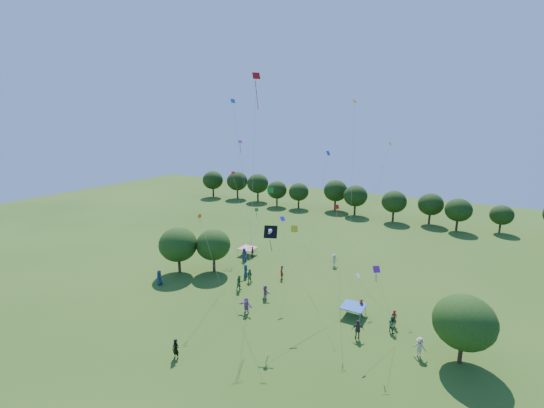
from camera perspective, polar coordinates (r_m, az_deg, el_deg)
The scene contains 39 objects.
ground at distance 31.20m, azimuth -14.31°, elevation -25.52°, with size 160.00×160.00×0.00m, color #3B5D1B.
near_tree_west at distance 48.11m, azimuth -14.51°, elevation -6.17°, with size 4.86×4.86×5.99m.
near_tree_north at distance 47.59m, azimuth -9.19°, elevation -6.32°, with size 4.41×4.41×5.64m.
near_tree_east at distance 33.84m, azimuth 27.95°, elevation -16.06°, with size 4.79×4.79×5.82m.
treeline at distance 76.51m, azimuth 14.45°, elevation 1.13°, with size 88.01×8.77×6.77m.
tent_red_stripe at distance 53.55m, azimuth -3.86°, elevation -6.93°, with size 2.20×2.20×1.10m.
tent_blue at distance 38.72m, azimuth 12.64°, elevation -15.39°, with size 2.20×2.20×1.10m.
man_in_black at distance 33.15m, azimuth -14.86°, elevation -21.14°, with size 0.65×0.42×1.74m, color black.
crowd_person_0 at distance 51.48m, azimuth -4.36°, elevation -7.91°, with size 0.90×0.49×1.83m, color navy.
crowd_person_1 at distance 38.10m, azimuth 18.58°, elevation -16.64°, with size 0.62×0.40×1.66m, color maroon.
crowd_person_2 at distance 43.11m, azimuth -5.10°, elevation -12.23°, with size 0.90×0.49×1.83m, color #32652B.
crowd_person_3 at distance 50.25m, azimuth 9.72°, elevation -8.68°, with size 1.11×0.50×1.70m, color #B1A88E.
crowd_person_4 at distance 52.90m, azimuth -3.08°, elevation -7.49°, with size 0.89×0.40×1.52m, color #483E3A.
crowd_person_5 at distance 41.18m, azimuth -1.04°, elevation -13.62°, with size 1.49×0.53×1.59m, color #9E5C83.
crowd_person_6 at distance 46.48m, azimuth -4.16°, elevation -10.40°, with size 0.81×0.44×1.64m, color navy.
crowd_person_7 at distance 45.87m, azimuth 1.52°, elevation -10.64°, with size 0.64×0.41×1.72m, color maroon.
crowd_person_8 at distance 37.18m, azimuth 18.30°, elevation -17.44°, with size 0.80×0.43×1.62m, color #275B3C.
crowd_person_9 at distance 34.66m, azimuth 22.15°, elevation -20.07°, with size 1.13×0.51×1.74m, color #B3A58F.
crowd_person_10 at distance 35.35m, azimuth 13.32°, elevation -18.62°, with size 1.07×0.49×1.83m, color #3D3331.
crowd_person_11 at distance 38.47m, azimuth -4.08°, elevation -15.58°, with size 1.62×0.58×1.73m, color #9E5D9F.
crowd_person_12 at distance 46.31m, azimuth -17.25°, elevation -10.98°, with size 0.88×0.48×1.78m, color #1A2D4E.
crowd_person_13 at distance 39.28m, azimuth 13.79°, elevation -15.38°, with size 0.61×0.39×1.64m, color maroon.
crowd_person_14 at distance 45.21m, azimuth -3.54°, elevation -11.11°, with size 0.79×0.43×1.61m, color #285323.
pirate_kite at distance 33.41m, azimuth -0.15°, elevation -4.54°, with size 5.01×2.48×8.47m.
red_high_kite at distance 40.11m, azimuth -2.65°, elevation 14.18°, with size 1.82×4.56×22.93m.
small_kite_0 at distance 35.11m, azimuth 10.21°, elevation -3.93°, with size 0.80×0.81×10.24m.
small_kite_1 at distance 38.24m, azimuth -10.53°, elevation -4.54°, with size 0.40×3.15×8.74m.
small_kite_2 at distance 36.03m, azimuth 4.44°, elevation -5.40°, with size 4.89×2.19×7.85m.
small_kite_3 at distance 56.63m, azimuth -2.51°, elevation -1.63°, with size 2.09×4.49×4.54m.
small_kite_4 at distance 40.41m, azimuth 7.89°, elevation 3.03°, with size 2.86×0.94×14.76m.
small_kite_5 at distance 55.39m, azimuth -4.70°, elevation 6.65°, with size 4.45×3.85×15.00m.
small_kite_6 at distance 32.97m, azimuth 14.38°, elevation -12.38°, with size 3.07×2.11×5.20m.
small_kite_7 at distance 51.41m, azimuth -5.45°, elevation 10.48°, with size 2.42×1.18×20.80m.
small_kite_8 at distance 53.58m, azimuth -5.62°, elevation 2.63°, with size 3.55×0.90×10.65m.
small_kite_9 at distance 47.36m, azimuth 12.59°, elevation 8.56°, with size 1.98×4.77×20.49m.
small_kite_10 at distance 44.66m, azimuth 16.38°, elevation 3.54°, with size 3.58×1.59×15.51m.
small_kite_11 at distance 34.81m, azimuth -1.66°, elevation -1.66°, with size 5.83×1.64×11.92m.
small_kite_12 at distance 40.53m, azimuth 1.76°, elevation -3.68°, with size 0.58×1.01×7.54m.
small_kite_13 at distance 31.74m, azimuth 16.34°, elevation -10.96°, with size 1.66×2.51×6.32m.
Camera 1 is at (17.76, -17.00, 19.21)m, focal length 24.00 mm.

